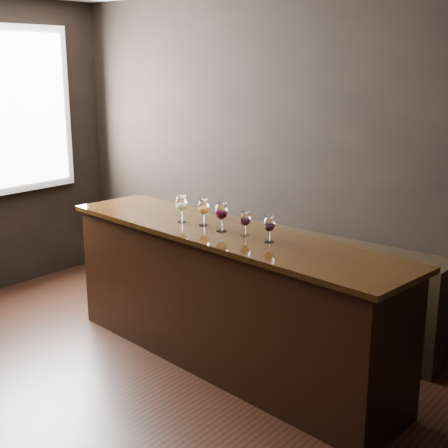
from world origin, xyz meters
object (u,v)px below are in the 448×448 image
Objects in this scene: glass_white at (181,204)px; glass_red_a at (221,212)px; glass_red_c at (269,225)px; back_bar_shelf at (311,286)px; glass_amber at (203,208)px; bar_counter at (226,301)px; glass_red_b at (245,219)px.

glass_red_a reaches higher than glass_white.
back_bar_shelf is at bearing 102.77° from glass_red_c.
glass_amber reaches higher than back_bar_shelf.
glass_amber is (-0.24, 0.02, 0.67)m from bar_counter.
glass_red_a is (0.21, -0.04, 0.01)m from glass_amber.
glass_red_c is at bearing -1.38° from glass_white.
glass_white is 1.17× the size of glass_red_b.
glass_white reaches higher than glass_red_b.
glass_red_c reaches higher than bar_counter.
glass_white reaches higher than bar_counter.
bar_counter is at bearing -5.72° from glass_amber.
glass_red_a reaches higher than glass_red_b.
glass_amber reaches higher than glass_red_c.
glass_red_c is at bearing 2.12° from bar_counter.
glass_red_a is (-0.03, -0.02, 0.68)m from bar_counter.
glass_amber is at bearing -179.78° from bar_counter.
glass_white is at bearing -124.96° from back_bar_shelf.
bar_counter is at bearing -102.20° from back_bar_shelf.
back_bar_shelf is at bearing 76.25° from glass_red_a.
back_bar_shelf is (0.19, 0.88, -0.09)m from bar_counter.
glass_red_c is at bearing -5.02° from glass_red_b.
glass_amber is 0.63m from glass_red_c.
glass_red_a is at bearing -1.46° from glass_white.
glass_amber is 0.21m from glass_red_a.
glass_white reaches higher than back_bar_shelf.
glass_red_c is (0.83, -0.02, -0.02)m from glass_white.
bar_counter is 0.80m from glass_white.
glass_amber is at bearing 175.47° from glass_red_c.
glass_red_b reaches higher than bar_counter.
glass_red_b is at bearing -90.90° from back_bar_shelf.
glass_white reaches higher than glass_red_c.
glass_white is at bearing 179.94° from glass_red_b.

